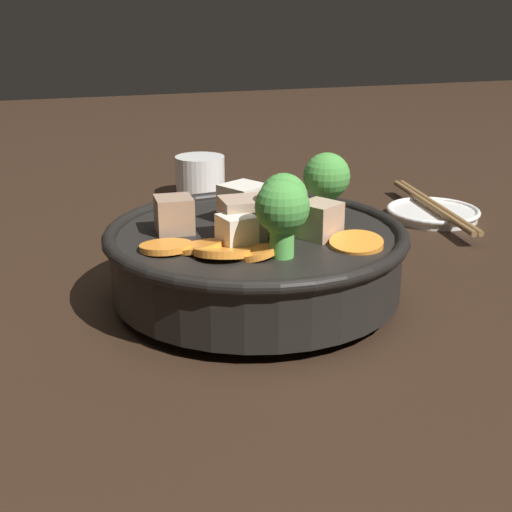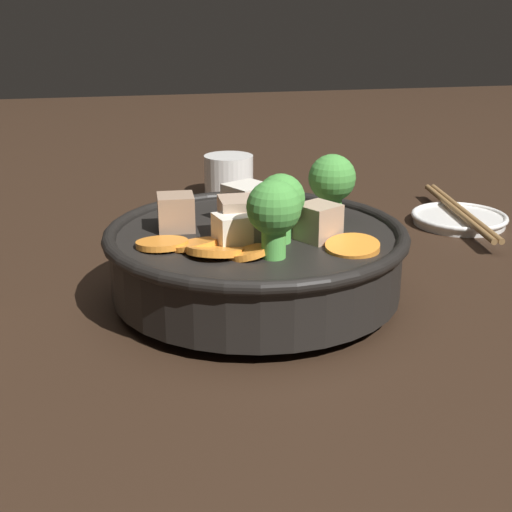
% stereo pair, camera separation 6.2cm
% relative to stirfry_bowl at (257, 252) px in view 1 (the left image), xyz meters
% --- Properties ---
extents(ground_plane, '(3.00, 3.00, 0.00)m').
position_rel_stirfry_bowl_xyz_m(ground_plane, '(-0.00, 0.00, -0.05)').
color(ground_plane, black).
extents(stirfry_bowl, '(0.26, 0.26, 0.12)m').
position_rel_stirfry_bowl_xyz_m(stirfry_bowl, '(0.00, 0.00, 0.00)').
color(stirfry_bowl, black).
rests_on(stirfry_bowl, ground_plane).
extents(side_saucer, '(0.11, 0.11, 0.01)m').
position_rel_stirfry_bowl_xyz_m(side_saucer, '(0.29, 0.17, -0.04)').
color(side_saucer, white).
rests_on(side_saucer, ground_plane).
extents(tea_cup, '(0.07, 0.07, 0.05)m').
position_rel_stirfry_bowl_xyz_m(tea_cup, '(0.04, 0.37, -0.02)').
color(tea_cup, white).
rests_on(tea_cup, ground_plane).
extents(chopsticks_pair, '(0.05, 0.23, 0.01)m').
position_rel_stirfry_bowl_xyz_m(chopsticks_pair, '(0.29, 0.17, -0.03)').
color(chopsticks_pair, olive).
rests_on(chopsticks_pair, side_saucer).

